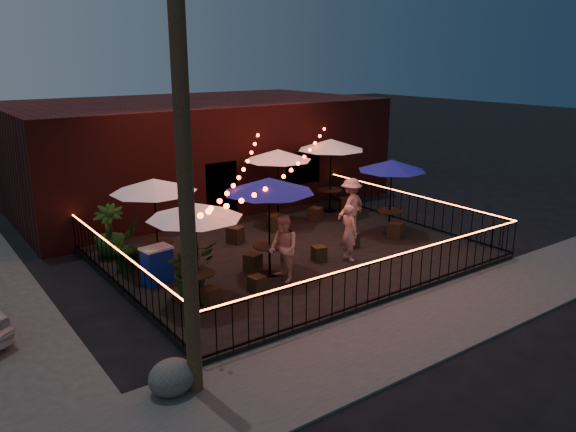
{
  "coord_description": "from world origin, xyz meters",
  "views": [
    {
      "loc": [
        -9.14,
        -10.53,
        5.66
      ],
      "look_at": [
        0.02,
        2.14,
        1.2
      ],
      "focal_mm": 35.0,
      "sensor_mm": 36.0,
      "label": 1
    }
  ],
  "objects_px": {
    "utility_pole": "(185,167)",
    "cafe_table_1": "(154,187)",
    "cafe_table_5": "(331,145)",
    "cafe_table_3": "(278,156)",
    "boulder": "(172,377)",
    "cooler": "(157,265)",
    "cafe_table_0": "(195,212)",
    "cafe_table_4": "(392,166)",
    "cafe_table_2": "(269,186)"
  },
  "relations": [
    {
      "from": "cafe_table_0",
      "to": "cooler",
      "type": "distance_m",
      "value": 2.39
    },
    {
      "from": "cafe_table_0",
      "to": "cafe_table_5",
      "type": "height_order",
      "value": "cafe_table_5"
    },
    {
      "from": "cafe_table_4",
      "to": "boulder",
      "type": "height_order",
      "value": "cafe_table_4"
    },
    {
      "from": "cafe_table_4",
      "to": "cafe_table_5",
      "type": "xyz_separation_m",
      "value": [
        0.13,
        3.13,
        0.25
      ]
    },
    {
      "from": "cafe_table_2",
      "to": "cooler",
      "type": "height_order",
      "value": "cafe_table_2"
    },
    {
      "from": "utility_pole",
      "to": "cafe_table_1",
      "type": "bearing_deg",
      "value": 72.77
    },
    {
      "from": "cafe_table_1",
      "to": "cafe_table_3",
      "type": "bearing_deg",
      "value": 18.66
    },
    {
      "from": "cafe_table_0",
      "to": "cafe_table_2",
      "type": "bearing_deg",
      "value": 12.07
    },
    {
      "from": "cafe_table_2",
      "to": "cafe_table_5",
      "type": "distance_m",
      "value": 6.54
    },
    {
      "from": "cafe_table_2",
      "to": "cafe_table_3",
      "type": "distance_m",
      "value": 4.8
    },
    {
      "from": "cafe_table_0",
      "to": "boulder",
      "type": "height_order",
      "value": "cafe_table_0"
    },
    {
      "from": "cafe_table_3",
      "to": "cafe_table_0",
      "type": "bearing_deg",
      "value": -140.65
    },
    {
      "from": "cooler",
      "to": "utility_pole",
      "type": "bearing_deg",
      "value": -112.62
    },
    {
      "from": "cafe_table_4",
      "to": "cafe_table_1",
      "type": "bearing_deg",
      "value": 169.67
    },
    {
      "from": "utility_pole",
      "to": "cafe_table_5",
      "type": "distance_m",
      "value": 11.86
    },
    {
      "from": "cafe_table_0",
      "to": "boulder",
      "type": "bearing_deg",
      "value": -124.71
    },
    {
      "from": "cafe_table_1",
      "to": "cafe_table_2",
      "type": "bearing_deg",
      "value": -43.39
    },
    {
      "from": "utility_pole",
      "to": "cooler",
      "type": "bearing_deg",
      "value": 74.27
    },
    {
      "from": "cafe_table_0",
      "to": "cafe_table_2",
      "type": "distance_m",
      "value": 2.38
    },
    {
      "from": "utility_pole",
      "to": "cafe_table_3",
      "type": "relative_size",
      "value": 2.7
    },
    {
      "from": "cafe_table_4",
      "to": "cafe_table_5",
      "type": "distance_m",
      "value": 3.14
    },
    {
      "from": "utility_pole",
      "to": "cooler",
      "type": "relative_size",
      "value": 8.38
    },
    {
      "from": "cafe_table_5",
      "to": "boulder",
      "type": "height_order",
      "value": "cafe_table_5"
    },
    {
      "from": "cooler",
      "to": "boulder",
      "type": "height_order",
      "value": "cooler"
    },
    {
      "from": "cooler",
      "to": "cafe_table_2",
      "type": "bearing_deg",
      "value": -30.87
    },
    {
      "from": "cafe_table_1",
      "to": "cafe_table_2",
      "type": "height_order",
      "value": "cafe_table_2"
    },
    {
      "from": "cafe_table_0",
      "to": "utility_pole",
      "type": "bearing_deg",
      "value": -118.15
    },
    {
      "from": "cafe_table_3",
      "to": "cafe_table_4",
      "type": "bearing_deg",
      "value": -54.02
    },
    {
      "from": "cafe_table_2",
      "to": "cafe_table_5",
      "type": "relative_size",
      "value": 0.84
    },
    {
      "from": "utility_pole",
      "to": "cafe_table_2",
      "type": "relative_size",
      "value": 3.08
    },
    {
      "from": "cafe_table_0",
      "to": "cafe_table_5",
      "type": "relative_size",
      "value": 0.89
    },
    {
      "from": "cafe_table_2",
      "to": "cafe_table_4",
      "type": "xyz_separation_m",
      "value": [
        5.15,
        0.74,
        -0.18
      ]
    },
    {
      "from": "cafe_table_3",
      "to": "cooler",
      "type": "xyz_separation_m",
      "value": [
        -5.54,
        -2.64,
        -1.82
      ]
    },
    {
      "from": "cafe_table_2",
      "to": "cooler",
      "type": "distance_m",
      "value": 3.42
    },
    {
      "from": "cafe_table_2",
      "to": "cooler",
      "type": "bearing_deg",
      "value": 156.02
    },
    {
      "from": "cafe_table_1",
      "to": "boulder",
      "type": "height_order",
      "value": "cafe_table_1"
    },
    {
      "from": "cafe_table_1",
      "to": "boulder",
      "type": "bearing_deg",
      "value": -111.14
    },
    {
      "from": "cafe_table_3",
      "to": "boulder",
      "type": "bearing_deg",
      "value": -135.29
    },
    {
      "from": "cafe_table_3",
      "to": "cafe_table_5",
      "type": "xyz_separation_m",
      "value": [
        2.35,
        0.06,
        0.13
      ]
    },
    {
      "from": "cafe_table_3",
      "to": "boulder",
      "type": "xyz_separation_m",
      "value": [
        -7.22,
        -7.14,
        -2.12
      ]
    },
    {
      "from": "cafe_table_5",
      "to": "cooler",
      "type": "bearing_deg",
      "value": -161.09
    },
    {
      "from": "cafe_table_4",
      "to": "boulder",
      "type": "distance_m",
      "value": 10.48
    },
    {
      "from": "cafe_table_5",
      "to": "cafe_table_0",
      "type": "bearing_deg",
      "value": -150.15
    },
    {
      "from": "cafe_table_5",
      "to": "utility_pole",
      "type": "bearing_deg",
      "value": -141.38
    },
    {
      "from": "cafe_table_0",
      "to": "cafe_table_4",
      "type": "xyz_separation_m",
      "value": [
        7.47,
        1.23,
        0.0
      ]
    },
    {
      "from": "utility_pole",
      "to": "cafe_table_3",
      "type": "bearing_deg",
      "value": 46.8
    },
    {
      "from": "cafe_table_1",
      "to": "cafe_table_4",
      "type": "distance_m",
      "value": 7.47
    },
    {
      "from": "cafe_table_3",
      "to": "cafe_table_1",
      "type": "bearing_deg",
      "value": -161.34
    },
    {
      "from": "cafe_table_1",
      "to": "cooler",
      "type": "relative_size",
      "value": 3.0
    },
    {
      "from": "cafe_table_4",
      "to": "utility_pole",
      "type": "bearing_deg",
      "value": -155.05
    }
  ]
}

